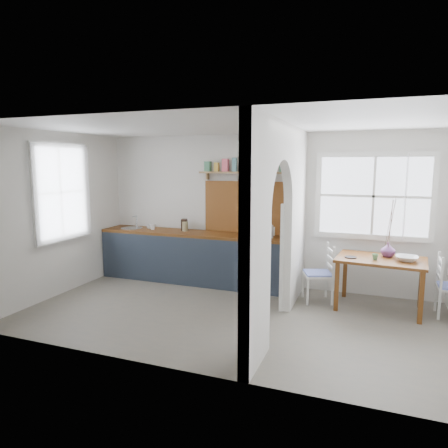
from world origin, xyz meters
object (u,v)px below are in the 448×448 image
(dining_table, at_px, (380,284))
(vase, at_px, (388,250))
(kettle, at_px, (269,230))
(chair_left, at_px, (318,273))

(dining_table, relative_size, vase, 5.69)
(kettle, xyz_separation_m, vase, (1.81, -0.10, -0.16))
(kettle, relative_size, vase, 1.16)
(chair_left, relative_size, vase, 4.20)
(dining_table, bearing_deg, vase, 64.92)
(dining_table, xyz_separation_m, kettle, (-1.72, 0.25, 0.65))
(dining_table, xyz_separation_m, chair_left, (-0.88, 0.03, 0.07))
(dining_table, relative_size, kettle, 4.92)
(chair_left, bearing_deg, dining_table, 68.08)
(dining_table, distance_m, kettle, 1.86)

